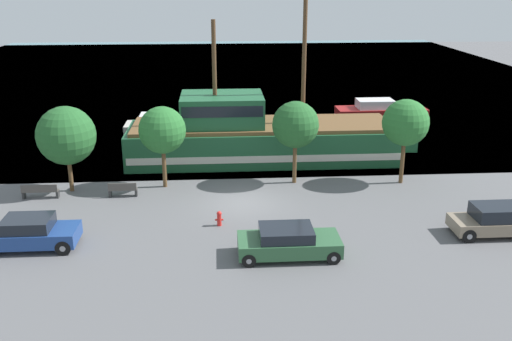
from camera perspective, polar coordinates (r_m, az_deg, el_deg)
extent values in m
plane|color=#5B5B5E|center=(31.46, -1.30, -3.27)|extent=(160.00, 160.00, 0.00)
plane|color=slate|center=(74.10, -2.92, 9.57)|extent=(80.00, 80.00, 0.00)
cube|color=#1E5633|center=(38.71, 0.65, 2.77)|extent=(17.99, 5.16, 2.28)
cube|color=silver|center=(38.81, 0.65, 2.29)|extent=(17.63, 5.24, 0.45)
cube|color=#1E5633|center=(40.51, 14.34, 3.41)|extent=(1.40, 2.84, 1.59)
cube|color=brown|center=(38.39, 0.66, 4.59)|extent=(17.27, 4.75, 0.25)
cube|color=#1E5633|center=(38.01, -3.42, 6.12)|extent=(5.40, 4.13, 1.96)
cube|color=black|center=(37.95, -3.42, 6.56)|extent=(5.13, 4.19, 0.70)
cylinder|color=#4C331E|center=(37.90, 4.82, 10.67)|extent=(0.28, 0.28, 7.97)
cylinder|color=#4C331E|center=(37.56, -4.18, 9.69)|extent=(0.28, 0.28, 6.77)
cube|color=maroon|center=(51.53, 12.38, 5.62)|extent=(7.80, 2.46, 0.95)
cube|color=silver|center=(51.19, 11.81, 6.55)|extent=(3.12, 1.92, 0.75)
cube|color=black|center=(51.45, 12.82, 6.54)|extent=(0.12, 1.72, 0.60)
cube|color=#B7B2A8|center=(45.72, -9.60, 4.13)|extent=(5.34, 2.36, 0.92)
cube|color=silver|center=(45.56, -10.16, 5.12)|extent=(2.14, 1.84, 0.73)
cube|color=black|center=(45.50, -9.35, 5.15)|extent=(0.12, 1.65, 0.58)
cube|color=navy|center=(28.16, -21.49, -6.08)|extent=(4.13, 1.88, 0.67)
cube|color=black|center=(27.96, -21.88, -4.94)|extent=(2.15, 1.69, 0.55)
cylinder|color=black|center=(27.08, -18.73, -7.33)|extent=(0.69, 0.22, 0.69)
cylinder|color=gray|center=(27.08, -18.73, -7.33)|extent=(0.26, 0.25, 0.26)
cylinder|color=black|center=(28.57, -17.91, -5.85)|extent=(0.69, 0.22, 0.69)
cylinder|color=gray|center=(28.57, -17.91, -5.85)|extent=(0.26, 0.25, 0.26)
cylinder|color=black|center=(29.51, -23.89, -5.80)|extent=(0.69, 0.22, 0.69)
cylinder|color=gray|center=(29.51, -23.89, -5.80)|extent=(0.26, 0.25, 0.26)
cube|color=#7F705B|center=(29.98, 23.29, -4.91)|extent=(4.77, 1.77, 0.58)
cube|color=black|center=(29.69, 23.19, -3.84)|extent=(2.48, 1.59, 0.65)
cylinder|color=black|center=(28.60, 20.50, -6.14)|extent=(0.68, 0.22, 0.68)
cylinder|color=gray|center=(28.60, 20.50, -6.14)|extent=(0.26, 0.25, 0.26)
cylinder|color=black|center=(29.92, 19.29, -4.89)|extent=(0.68, 0.22, 0.68)
cylinder|color=gray|center=(29.92, 19.29, -4.89)|extent=(0.26, 0.25, 0.26)
cube|color=#2D5B38|center=(25.52, 3.31, -7.40)|extent=(4.53, 1.94, 0.66)
cube|color=black|center=(25.26, 3.03, -6.24)|extent=(2.36, 1.75, 0.49)
cylinder|color=black|center=(25.15, 7.75, -8.63)|extent=(0.61, 0.22, 0.61)
cylinder|color=gray|center=(25.15, 7.75, -8.63)|extent=(0.23, 0.25, 0.23)
cylinder|color=black|center=(26.69, 7.01, -6.90)|extent=(0.61, 0.22, 0.61)
cylinder|color=gray|center=(26.69, 7.01, -6.90)|extent=(0.23, 0.25, 0.23)
cylinder|color=black|center=(24.70, -0.73, -8.97)|extent=(0.61, 0.22, 0.61)
cylinder|color=gray|center=(24.70, -0.73, -8.97)|extent=(0.23, 0.25, 0.23)
cylinder|color=black|center=(26.27, -0.94, -7.19)|extent=(0.61, 0.22, 0.61)
cylinder|color=gray|center=(26.27, -0.94, -7.19)|extent=(0.23, 0.25, 0.23)
cylinder|color=red|center=(28.65, -3.69, -4.99)|extent=(0.22, 0.22, 0.56)
sphere|color=red|center=(28.51, -3.71, -4.33)|extent=(0.25, 0.25, 0.25)
cylinder|color=red|center=(28.64, -4.02, -4.94)|extent=(0.10, 0.09, 0.09)
cylinder|color=red|center=(28.64, -3.37, -4.93)|extent=(0.10, 0.09, 0.09)
cube|color=#4C4742|center=(34.24, -20.75, -1.92)|extent=(1.99, 0.45, 0.05)
cube|color=#4C4742|center=(33.99, -20.88, -1.68)|extent=(1.99, 0.06, 0.40)
cube|color=#2D2D2D|center=(34.60, -22.19, -2.28)|extent=(0.12, 0.36, 0.40)
cube|color=#2D2D2D|center=(34.05, -19.20, -2.25)|extent=(0.12, 0.36, 0.40)
cube|color=#4C4742|center=(33.14, -13.16, -1.83)|extent=(1.58, 0.45, 0.05)
cube|color=#4C4742|center=(32.88, -13.24, -1.59)|extent=(1.58, 0.06, 0.40)
cube|color=#2D2D2D|center=(33.34, -14.37, -2.22)|extent=(0.12, 0.36, 0.40)
cube|color=#2D2D2D|center=(33.10, -11.88, -2.18)|extent=(0.12, 0.36, 0.40)
cylinder|color=brown|center=(34.63, -18.05, -0.45)|extent=(0.24, 0.24, 1.92)
sphere|color=#235B28|center=(33.96, -18.45, 3.34)|extent=(3.33, 3.33, 3.33)
cylinder|color=brown|center=(33.95, -9.15, 0.23)|extent=(0.24, 0.24, 2.31)
sphere|color=#286B2D|center=(33.29, -9.36, 4.01)|extent=(2.73, 2.73, 2.73)
cylinder|color=brown|center=(34.27, 3.88, 0.72)|extent=(0.24, 0.24, 2.43)
sphere|color=#235B28|center=(33.61, 3.97, 4.59)|extent=(2.76, 2.76, 2.76)
cylinder|color=brown|center=(35.24, 14.41, 0.79)|extent=(0.24, 0.24, 2.57)
sphere|color=#286B2D|center=(34.59, 14.73, 4.65)|extent=(2.74, 2.74, 2.74)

